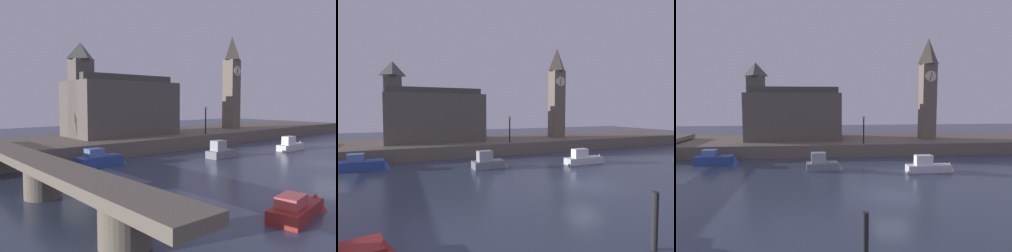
% 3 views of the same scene
% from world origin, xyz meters
% --- Properties ---
extents(ground_plane, '(120.00, 120.00, 0.00)m').
position_xyz_m(ground_plane, '(0.00, 0.00, 0.00)').
color(ground_plane, '#384256').
extents(far_embankment, '(70.00, 12.00, 1.50)m').
position_xyz_m(far_embankment, '(0.00, 20.00, 0.75)').
color(far_embankment, '#6B6051').
rests_on(far_embankment, ground).
extents(clock_tower, '(2.08, 2.13, 13.45)m').
position_xyz_m(clock_tower, '(9.85, 18.82, 8.49)').
color(clock_tower, '#6B6051').
rests_on(clock_tower, far_embankment).
extents(parliament_hall, '(12.36, 6.90, 10.23)m').
position_xyz_m(parliament_hall, '(-8.50, 20.58, 4.98)').
color(parliament_hall, '#5B544C').
rests_on(parliament_hall, far_embankment).
extents(bridge_span, '(2.26, 28.88, 2.13)m').
position_xyz_m(bridge_span, '(-22.90, 5.74, 1.57)').
color(bridge_span, '#6B6051').
rests_on(bridge_span, ground).
extents(streetlamp, '(0.36, 0.36, 3.37)m').
position_xyz_m(streetlamp, '(0.49, 15.16, 3.64)').
color(streetlamp, black).
rests_on(streetlamp, far_embankment).
extents(boat_dinghy_red, '(4.57, 2.07, 1.25)m').
position_xyz_m(boat_dinghy_red, '(-14.65, -5.37, 0.40)').
color(boat_dinghy_red, maroon).
rests_on(boat_dinghy_red, ground).
extents(boat_tour_blue, '(4.52, 1.58, 1.54)m').
position_xyz_m(boat_tour_blue, '(-15.52, 11.82, 0.54)').
color(boat_tour_blue, '#2D4C93').
rests_on(boat_tour_blue, ground).
extents(boat_cruiser_grey, '(3.70, 1.50, 1.69)m').
position_xyz_m(boat_cruiser_grey, '(-4.47, 8.21, 0.57)').
color(boat_cruiser_grey, gray).
rests_on(boat_cruiser_grey, ground).
extents(boat_ferry_white, '(4.68, 1.23, 1.73)m').
position_xyz_m(boat_ferry_white, '(5.53, 6.50, 0.51)').
color(boat_ferry_white, silver).
rests_on(boat_ferry_white, ground).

